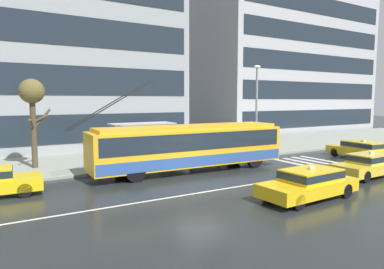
# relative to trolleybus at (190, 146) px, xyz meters

# --- Properties ---
(ground_plane) EXTENTS (160.00, 160.00, 0.00)m
(ground_plane) POSITION_rel_trolleybus_xyz_m (-1.08, -3.21, -1.51)
(ground_plane) COLOR #222728
(sidewalk_slab) EXTENTS (80.00, 10.00, 0.14)m
(sidewalk_slab) POSITION_rel_trolleybus_xyz_m (-1.08, 6.60, -1.44)
(sidewalk_slab) COLOR gray
(sidewalk_slab) RESTS_ON ground_plane
(crosswalk_stripe_edge_near) EXTENTS (0.44, 4.40, 0.01)m
(crosswalk_stripe_edge_near) POSITION_rel_trolleybus_xyz_m (7.18, -1.81, -1.51)
(crosswalk_stripe_edge_near) COLOR beige
(crosswalk_stripe_edge_near) RESTS_ON ground_plane
(crosswalk_stripe_inner_a) EXTENTS (0.44, 4.40, 0.01)m
(crosswalk_stripe_inner_a) POSITION_rel_trolleybus_xyz_m (8.08, -1.81, -1.51)
(crosswalk_stripe_inner_a) COLOR beige
(crosswalk_stripe_inner_a) RESTS_ON ground_plane
(crosswalk_stripe_center) EXTENTS (0.44, 4.40, 0.01)m
(crosswalk_stripe_center) POSITION_rel_trolleybus_xyz_m (8.98, -1.81, -1.51)
(crosswalk_stripe_center) COLOR beige
(crosswalk_stripe_center) RESTS_ON ground_plane
(crosswalk_stripe_inner_b) EXTENTS (0.44, 4.40, 0.01)m
(crosswalk_stripe_inner_b) POSITION_rel_trolleybus_xyz_m (9.88, -1.81, -1.51)
(crosswalk_stripe_inner_b) COLOR beige
(crosswalk_stripe_inner_b) RESTS_ON ground_plane
(lane_centre_line) EXTENTS (72.00, 0.14, 0.01)m
(lane_centre_line) POSITION_rel_trolleybus_xyz_m (-1.08, -4.41, -1.51)
(lane_centre_line) COLOR silver
(lane_centre_line) RESTS_ON ground_plane
(trolleybus) EXTENTS (12.89, 2.83, 5.34)m
(trolleybus) POSITION_rel_trolleybus_xyz_m (0.00, 0.00, 0.00)
(trolleybus) COLOR gold
(trolleybus) RESTS_ON ground_plane
(taxi_oncoming_near) EXTENTS (4.68, 2.00, 1.39)m
(taxi_oncoming_near) POSITION_rel_trolleybus_xyz_m (1.55, -7.53, -0.81)
(taxi_oncoming_near) COLOR yellow
(taxi_oncoming_near) RESTS_ON ground_plane
(taxi_cross_traffic) EXTENTS (2.19, 4.81, 1.39)m
(taxi_cross_traffic) POSITION_rel_trolleybus_xyz_m (12.69, -2.63, -0.81)
(taxi_cross_traffic) COLOR yellow
(taxi_cross_traffic) RESTS_ON ground_plane
(taxi_oncoming_far) EXTENTS (4.65, 1.86, 1.39)m
(taxi_oncoming_far) POSITION_rel_trolleybus_xyz_m (7.88, -6.27, -0.81)
(taxi_oncoming_far) COLOR yellow
(taxi_oncoming_far) RESTS_ON ground_plane
(bus_shelter) EXTENTS (4.09, 1.77, 2.59)m
(bus_shelter) POSITION_rel_trolleybus_xyz_m (-1.72, 3.44, 0.58)
(bus_shelter) COLOR gray
(bus_shelter) RESTS_ON sidewalk_slab
(pedestrian_at_shelter) EXTENTS (1.28, 1.28, 1.97)m
(pedestrian_at_shelter) POSITION_rel_trolleybus_xyz_m (2.02, 3.52, 0.17)
(pedestrian_at_shelter) COLOR black
(pedestrian_at_shelter) RESTS_ON sidewalk_slab
(pedestrian_approaching_curb) EXTENTS (1.14, 1.14, 1.95)m
(pedestrian_approaching_curb) POSITION_rel_trolleybus_xyz_m (4.05, 2.99, 0.14)
(pedestrian_approaching_curb) COLOR #4A4544
(pedestrian_approaching_curb) RESTS_ON sidewalk_slab
(pedestrian_walking_past) EXTENTS (1.51, 1.51, 2.06)m
(pedestrian_walking_past) POSITION_rel_trolleybus_xyz_m (0.39, 3.25, 0.30)
(pedestrian_walking_past) COLOR #29234D
(pedestrian_walking_past) RESTS_ON sidewalk_slab
(pedestrian_waiting_by_pole) EXTENTS (1.39, 1.39, 2.03)m
(pedestrian_waiting_by_pole) POSITION_rel_trolleybus_xyz_m (-2.51, 3.58, 0.23)
(pedestrian_waiting_by_pole) COLOR black
(pedestrian_waiting_by_pole) RESTS_ON sidewalk_slab
(street_lamp) EXTENTS (0.60, 0.32, 6.65)m
(street_lamp) POSITION_rel_trolleybus_xyz_m (7.08, 2.29, 2.56)
(street_lamp) COLOR gray
(street_lamp) RESTS_ON sidewalk_slab
(street_tree_bare) EXTENTS (1.80, 1.79, 5.33)m
(street_tree_bare) POSITION_rel_trolleybus_xyz_m (-7.98, 4.96, 2.88)
(street_tree_bare) COLOR #4C3F2C
(street_tree_bare) RESTS_ON sidewalk_slab
(office_tower_corner_left) EXTENTS (18.85, 15.11, 22.57)m
(office_tower_corner_left) POSITION_rel_trolleybus_xyz_m (-3.83, 16.99, 9.78)
(office_tower_corner_left) COLOR #93999F
(office_tower_corner_left) RESTS_ON ground_plane
(office_tower_corner_right) EXTENTS (25.40, 14.00, 21.40)m
(office_tower_corner_right) POSITION_rel_trolleybus_xyz_m (25.43, 18.95, 9.20)
(office_tower_corner_right) COLOR #AEAFB4
(office_tower_corner_right) RESTS_ON ground_plane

